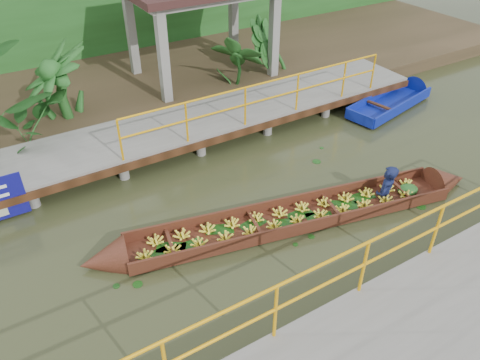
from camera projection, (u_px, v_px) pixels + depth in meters
ground at (219, 228)px, 9.40m from camera, size 80.00×80.00×0.00m
land_strip at (101, 87)px, 14.52m from camera, size 30.00×8.00×0.45m
far_dock at (151, 135)px, 11.53m from camera, size 16.00×2.06×1.66m
near_dock at (421, 353)px, 6.72m from camera, size 18.00×2.40×1.73m
foliage_backdrop at (68, 10)px, 15.25m from camera, size 30.00×0.80×4.00m
vendor_boat at (310, 209)px, 9.55m from camera, size 8.43×2.56×1.94m
moored_blue_boat at (404, 95)px, 14.20m from camera, size 3.66×1.64×0.85m
tropical_plants at (51, 88)px, 11.55m from camera, size 14.56×1.56×1.96m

